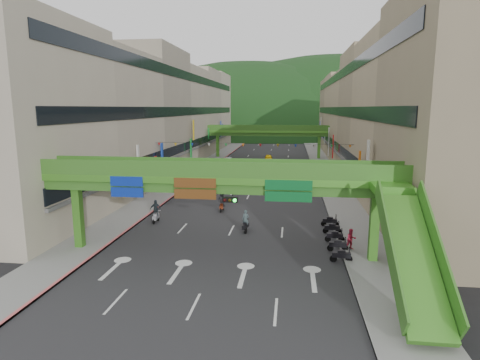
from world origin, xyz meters
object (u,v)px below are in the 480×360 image
Objects in this scene: scooter_rider_mid at (267,178)px; pedestrian_red at (351,241)px; car_yellow at (269,158)px; car_silver at (228,161)px; scooter_rider_near at (246,222)px; overpass_near at (230,188)px.

scooter_rider_mid is 26.58m from pedestrian_red.
car_yellow is 52.64m from pedestrian_red.
pedestrian_red is (16.80, -46.71, 0.19)m from car_silver.
scooter_rider_near is at bearing -92.89° from car_yellow.
car_yellow is (7.56, 5.11, 0.06)m from car_silver.
overpass_near reaches higher than scooter_rider_mid.
pedestrian_red is (8.87, 2.62, -4.40)m from overpass_near.
scooter_rider_mid is (0.57, 21.63, 0.17)m from scooter_rider_near.
car_yellow is at bearing 90.88° from scooter_rider_near.
scooter_rider_near is 0.53× the size of car_silver.
scooter_rider_mid is at bearing -74.48° from car_silver.
overpass_near is 50.18m from car_silver.
scooter_rider_mid is at bearing 88.09° from overpass_near.
car_yellow is at bearing 90.40° from overpass_near.
scooter_rider_near is at bearing -91.50° from scooter_rider_mid.
scooter_rider_near is at bearing -86.10° from car_silver.
pedestrian_red is at bearing 16.45° from overpass_near.
scooter_rider_near reaches higher than car_yellow.
scooter_rider_near is 48.10m from car_yellow.
car_silver is 2.31× the size of pedestrian_red.
pedestrian_red is at bearing -83.66° from car_yellow.
scooter_rider_mid reaches higher than car_yellow.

